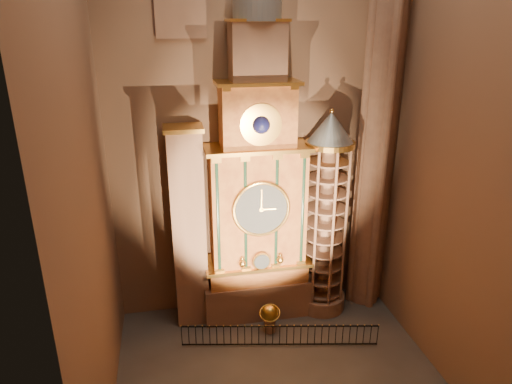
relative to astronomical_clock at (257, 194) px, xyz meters
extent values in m
plane|color=#383330|center=(0.00, -4.96, -6.68)|extent=(14.00, 14.00, 0.00)
plane|color=brown|center=(0.00, 1.04, 4.32)|extent=(22.00, 0.00, 22.00)
plane|color=brown|center=(-7.00, -4.96, 4.32)|extent=(0.00, 22.00, 22.00)
plane|color=brown|center=(7.00, -4.96, 4.32)|extent=(0.00, 22.00, 22.00)
cube|color=#8C634C|center=(0.00, 0.04, -5.68)|extent=(5.60, 2.20, 2.00)
cube|color=brown|center=(0.00, 0.04, -4.18)|extent=(5.00, 2.00, 1.00)
cube|color=gold|center=(0.00, -0.01, -3.63)|extent=(5.40, 2.30, 0.18)
cube|color=brown|center=(0.00, 0.04, -0.68)|extent=(4.60, 2.00, 6.00)
cylinder|color=black|center=(-2.05, -0.82, -0.68)|extent=(0.32, 0.32, 5.60)
cylinder|color=black|center=(-0.75, -0.82, -0.68)|extent=(0.32, 0.32, 5.60)
cylinder|color=black|center=(0.75, -0.82, -0.68)|extent=(0.32, 0.32, 5.60)
cylinder|color=black|center=(2.05, -0.82, -0.68)|extent=(0.32, 0.32, 5.60)
cube|color=gold|center=(0.00, -0.01, 2.37)|extent=(5.00, 2.25, 0.18)
cylinder|color=#2D3033|center=(0.00, -0.97, -0.38)|extent=(2.60, 0.12, 2.60)
torus|color=gold|center=(0.00, -1.02, -0.38)|extent=(2.80, 0.16, 2.80)
cylinder|color=gold|center=(0.00, -1.12, -3.08)|extent=(0.90, 0.10, 0.90)
sphere|color=gold|center=(-0.95, -1.07, -3.13)|extent=(0.36, 0.36, 0.36)
sphere|color=gold|center=(0.95, -1.07, -3.13)|extent=(0.36, 0.36, 0.36)
cube|color=brown|center=(0.00, 0.04, 3.82)|extent=(3.40, 1.80, 3.00)
sphere|color=#0B0B39|center=(0.00, -0.87, 3.62)|extent=(0.80, 0.80, 0.80)
cube|color=gold|center=(0.00, -0.01, 5.37)|extent=(3.80, 2.00, 0.15)
cube|color=#8C634C|center=(0.00, 0.04, 6.62)|extent=(2.40, 1.60, 2.60)
sphere|color=slate|center=(0.00, 0.04, 8.72)|extent=(2.10, 2.10, 2.10)
cube|color=#8C634C|center=(-3.40, 0.04, -1.68)|extent=(1.60, 1.40, 10.00)
cube|color=gold|center=(-3.40, -0.38, -3.68)|extent=(1.35, 0.10, 2.10)
cube|color=#501B15|center=(-3.40, -0.44, -3.68)|extent=(1.05, 0.04, 1.75)
cube|color=gold|center=(-3.40, -0.38, -1.08)|extent=(1.35, 0.10, 2.10)
cube|color=#501B15|center=(-3.40, -0.44, -1.08)|extent=(1.05, 0.04, 1.75)
cube|color=gold|center=(-3.40, -0.38, 1.52)|extent=(1.35, 0.10, 2.10)
cube|color=#501B15|center=(-3.40, -0.44, 1.52)|extent=(1.05, 0.04, 1.75)
cube|color=gold|center=(-3.40, 0.04, 3.42)|extent=(1.80, 1.60, 0.20)
cylinder|color=#8C634C|center=(3.50, -0.26, -6.28)|extent=(2.50, 2.50, 0.80)
cylinder|color=#8C634C|center=(3.50, -0.26, -1.78)|extent=(0.70, 0.70, 8.20)
cylinder|color=gold|center=(3.50, -0.26, 2.42)|extent=(2.40, 2.40, 0.25)
cone|color=slate|center=(3.50, -0.26, 3.22)|extent=(2.30, 2.30, 1.50)
sphere|color=gold|center=(3.50, -0.26, 4.02)|extent=(0.20, 0.20, 0.20)
cylinder|color=#8C634C|center=(6.10, 0.04, 4.32)|extent=(1.60, 1.60, 22.00)
cylinder|color=#8C634C|center=(6.90, 0.04, 4.32)|extent=(0.44, 0.44, 22.00)
cylinder|color=#8C634C|center=(5.30, 0.04, 4.32)|extent=(0.44, 0.44, 22.00)
cylinder|color=#8C634C|center=(6.10, 0.84, 4.32)|extent=(0.44, 0.44, 22.00)
cylinder|color=#8C634C|center=(6.10, -0.76, 4.32)|extent=(0.44, 0.44, 22.00)
cylinder|color=#8C634C|center=(0.27, -1.87, -6.35)|extent=(0.57, 0.57, 0.66)
sphere|color=#B78C33|center=(0.27, -1.87, -5.59)|extent=(0.85, 0.85, 0.85)
torus|color=#B78C33|center=(0.27, -1.87, -5.59)|extent=(1.30, 1.26, 0.46)
cube|color=black|center=(0.49, -3.05, -5.55)|extent=(9.16, 1.82, 0.05)
cube|color=black|center=(0.49, -3.05, -6.58)|extent=(9.16, 1.82, 0.05)
camera|label=1|loc=(-4.12, -20.39, 7.90)|focal=32.00mm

